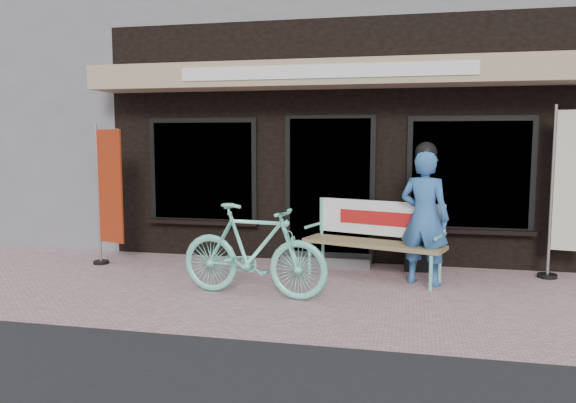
% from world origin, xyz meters
% --- Properties ---
extents(ground, '(70.00, 70.00, 0.00)m').
position_xyz_m(ground, '(0.00, 0.00, 0.00)').
color(ground, '#C09299').
rests_on(ground, ground).
extents(storefront, '(7.00, 6.77, 6.00)m').
position_xyz_m(storefront, '(0.00, 4.96, 2.99)').
color(storefront, black).
rests_on(storefront, ground).
extents(bench, '(1.94, 1.01, 1.02)m').
position_xyz_m(bench, '(0.74, 1.18, 0.60)').
color(bench, '#70DBC1').
rests_on(bench, ground).
extents(person, '(0.73, 0.59, 1.82)m').
position_xyz_m(person, '(1.36, 0.93, 0.89)').
color(person, '#3164AA').
rests_on(person, ground).
extents(bicycle, '(1.88, 0.74, 1.10)m').
position_xyz_m(bicycle, '(-0.61, -0.06, 0.55)').
color(bicycle, '#70DBC1').
rests_on(bicycle, ground).
extents(nobori_red, '(0.61, 0.31, 2.06)m').
position_xyz_m(nobori_red, '(-3.10, 1.04, 1.06)').
color(nobori_red, gray).
rests_on(nobori_red, ground).
extents(nobori_cream, '(0.68, 0.29, 2.30)m').
position_xyz_m(nobori_cream, '(3.23, 1.57, 1.19)').
color(nobori_cream, gray).
rests_on(nobori_cream, ground).
extents(menu_stand, '(0.48, 0.15, 0.95)m').
position_xyz_m(menu_stand, '(1.36, 1.59, 0.49)').
color(menu_stand, black).
rests_on(menu_stand, ground).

